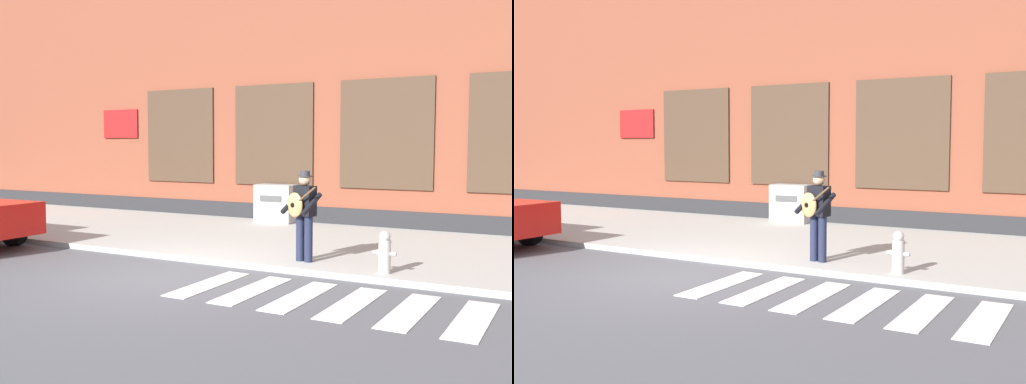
# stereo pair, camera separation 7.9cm
# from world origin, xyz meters

# --- Properties ---
(ground_plane) EXTENTS (160.00, 160.00, 0.00)m
(ground_plane) POSITION_xyz_m (0.00, 0.00, 0.00)
(ground_plane) COLOR #56565B
(sidewalk) EXTENTS (28.00, 5.71, 0.11)m
(sidewalk) POSITION_xyz_m (0.00, 3.99, 0.06)
(sidewalk) COLOR #ADAAA3
(sidewalk) RESTS_ON ground
(building_backdrop) EXTENTS (28.00, 4.06, 9.14)m
(building_backdrop) POSITION_xyz_m (-0.00, 8.83, 4.56)
(building_backdrop) COLOR brown
(building_backdrop) RESTS_ON ground
(crosswalk) EXTENTS (5.20, 1.90, 0.01)m
(crosswalk) POSITION_xyz_m (3.29, -0.17, 0.01)
(crosswalk) COLOR silver
(crosswalk) RESTS_ON ground
(busker) EXTENTS (0.72, 0.65, 1.63)m
(busker) POSITION_xyz_m (1.65, 1.74, 1.04)
(busker) COLOR #1E233D
(busker) RESTS_ON sidewalk
(utility_box) EXTENTS (1.06, 0.61, 1.02)m
(utility_box) POSITION_xyz_m (-1.29, 6.39, 0.62)
(utility_box) COLOR #ADADA8
(utility_box) RESTS_ON sidewalk
(fire_hydrant) EXTENTS (0.38, 0.20, 0.70)m
(fire_hydrant) POSITION_xyz_m (3.23, 1.48, 0.46)
(fire_hydrant) COLOR #B2ADA8
(fire_hydrant) RESTS_ON sidewalk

